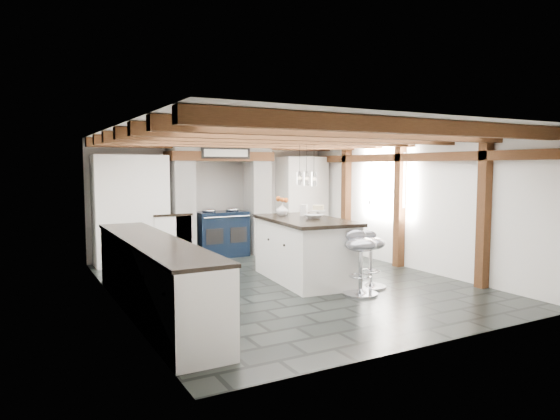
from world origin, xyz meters
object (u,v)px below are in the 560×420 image
range_cooker (221,233)px  kitchen_island (304,249)px  bar_stool_near (371,252)px  bar_stool_far (360,255)px

range_cooker → kitchen_island: (0.36, -2.61, 0.04)m
range_cooker → kitchen_island: kitchen_island is taller
bar_stool_near → kitchen_island: bearing=145.8°
kitchen_island → range_cooker: bearing=103.8°
range_cooker → bar_stool_near: (0.97, -3.49, 0.06)m
kitchen_island → bar_stool_near: size_ratio=2.45×
bar_stool_near → bar_stool_far: bar_stool_far is taller
range_cooker → bar_stool_far: range_cooker is taller
bar_stool_near → range_cooker: bearing=126.7°
kitchen_island → bar_stool_far: bearing=-73.8°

